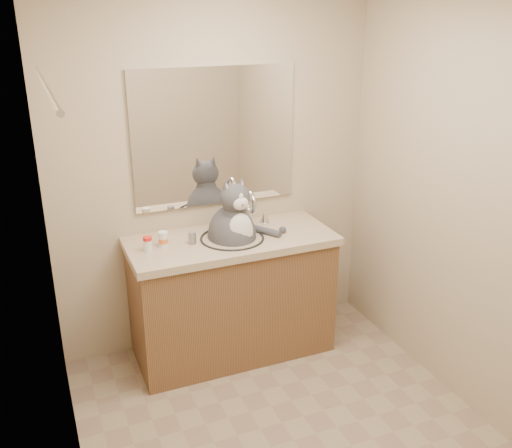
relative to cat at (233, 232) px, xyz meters
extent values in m
cube|color=gray|center=(-0.01, -0.96, -0.89)|extent=(2.20, 2.50, 0.01)
cube|color=tan|center=(-0.01, 0.30, 0.31)|extent=(2.20, 0.01, 2.40)
cube|color=tan|center=(-0.01, -2.21, 0.31)|extent=(2.20, 0.01, 2.40)
cube|color=tan|center=(-1.12, -0.96, 0.31)|extent=(0.01, 2.50, 2.40)
cube|color=tan|center=(1.09, -0.96, 0.31)|extent=(0.01, 2.50, 2.40)
cube|color=brown|center=(-0.01, 0.01, -0.49)|extent=(1.30, 0.55, 0.80)
cube|color=tan|center=(-0.01, 0.01, -0.06)|extent=(1.34, 0.59, 0.05)
torus|color=black|center=(-0.01, -0.01, -0.04)|extent=(0.42, 0.42, 0.02)
ellipsoid|color=white|center=(-0.01, -0.01, -0.11)|extent=(0.40, 0.40, 0.15)
cylinder|color=silver|center=(0.16, 0.16, 0.06)|extent=(0.03, 0.03, 0.18)
torus|color=silver|center=(0.16, 0.09, 0.15)|extent=(0.03, 0.16, 0.16)
cone|color=silver|center=(0.29, 0.16, 0.01)|extent=(0.06, 0.06, 0.08)
cube|color=white|center=(-0.01, 0.28, 0.56)|extent=(1.10, 0.02, 0.90)
cube|color=beige|center=(-1.06, -0.86, 0.11)|extent=(0.01, 1.20, 1.90)
cylinder|color=silver|center=(-1.06, -0.86, 1.08)|extent=(0.02, 1.30, 0.02)
ellipsoid|color=#414246|center=(0.00, 0.01, -0.04)|extent=(0.36, 0.38, 0.42)
ellipsoid|color=white|center=(0.01, -0.10, 0.02)|extent=(0.18, 0.12, 0.26)
ellipsoid|color=#414246|center=(0.00, -0.03, 0.24)|extent=(0.21, 0.19, 0.18)
ellipsoid|color=white|center=(0.01, -0.11, 0.22)|extent=(0.10, 0.06, 0.08)
sphere|color=#D88C8C|center=(0.02, -0.14, 0.23)|extent=(0.02, 0.02, 0.02)
cone|color=#414246|center=(-0.05, -0.03, 0.33)|extent=(0.09, 0.07, 0.09)
cone|color=#414246|center=(0.05, -0.01, 0.33)|extent=(0.09, 0.07, 0.09)
cylinder|color=#414246|center=(0.20, 0.00, -0.02)|extent=(0.19, 0.26, 0.05)
cylinder|color=white|center=(-0.56, 0.00, 0.00)|extent=(0.05, 0.05, 0.07)
cylinder|color=red|center=(-0.56, 0.00, 0.04)|extent=(0.06, 0.06, 0.02)
cylinder|color=white|center=(-0.45, 0.03, 0.00)|extent=(0.07, 0.07, 0.08)
cylinder|color=orange|center=(-0.45, 0.03, 0.00)|extent=(0.07, 0.07, 0.03)
cylinder|color=white|center=(-0.45, 0.03, 0.05)|extent=(0.07, 0.07, 0.02)
cylinder|color=gray|center=(-0.27, 0.00, 0.00)|extent=(0.06, 0.06, 0.08)
camera|label=1|loc=(-1.17, -3.20, 1.37)|focal=40.00mm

